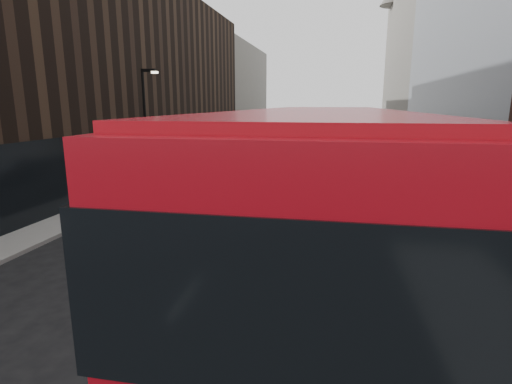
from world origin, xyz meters
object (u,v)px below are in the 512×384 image
Objects in this scene: red_bus at (319,215)px; street_lamp at (146,119)px; car_c at (316,158)px; car_a at (287,194)px; car_b at (286,180)px; grey_bus at (327,131)px.

street_lamp is at bearing 126.87° from red_bus.
red_bus is at bearing -51.97° from street_lamp.
red_bus is 2.53× the size of car_c.
car_a is 13.95m from car_c.
car_c is at bearing 86.92° from car_a.
street_lamp is 14.77m from car_c.
car_c is (1.06, 10.51, 0.01)m from car_b.
car_c is at bearing 47.06° from street_lamp.
red_bus is at bearing -91.54° from grey_bus.
red_bus is at bearing -80.07° from car_a.
car_b is (-2.70, 14.60, -2.07)m from red_bus.
car_b is (8.72, 0.00, -3.48)m from street_lamp.
car_c is (9.78, 10.51, -3.47)m from street_lamp.
red_bus reaches higher than grey_bus.
red_bus is 14.99m from car_b.
street_lamp reaches higher than car_b.
grey_bus reaches higher than car_c.
street_lamp is 18.59m from red_bus.
grey_bus is at bearing 87.69° from car_a.
car_a is (-2.15, 11.17, -2.12)m from red_bus.
car_c is (-1.64, 25.11, -2.06)m from red_bus.
car_a is at bearing -20.31° from street_lamp.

